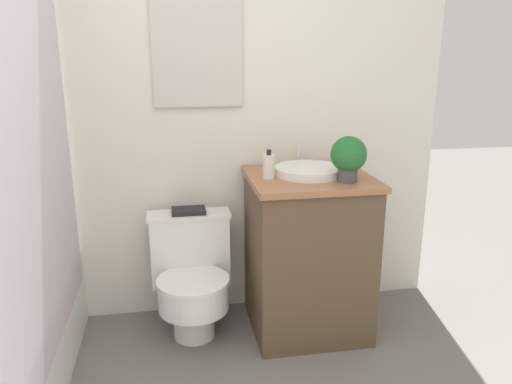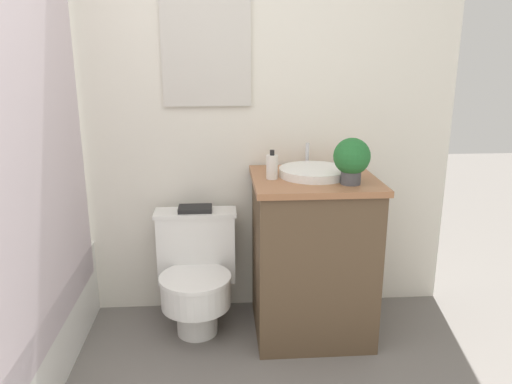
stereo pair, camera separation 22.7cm
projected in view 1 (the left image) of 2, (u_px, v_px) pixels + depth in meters
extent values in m
cube|color=silver|center=(158.00, 86.00, 2.53)|extent=(3.05, 0.05, 2.50)
cube|color=beige|center=(197.00, 51.00, 2.48)|extent=(0.45, 0.02, 0.55)
cube|color=beige|center=(197.00, 51.00, 2.48)|extent=(0.42, 0.01, 0.52)
cube|color=silver|center=(32.00, 142.00, 1.82)|extent=(0.01, 1.27, 1.69)
cylinder|color=white|center=(194.00, 320.00, 2.56)|extent=(0.21, 0.21, 0.18)
cylinder|color=white|center=(194.00, 295.00, 2.48)|extent=(0.35, 0.35, 0.14)
cylinder|color=white|center=(193.00, 281.00, 2.46)|extent=(0.36, 0.36, 0.02)
cube|color=white|center=(190.00, 250.00, 2.64)|extent=(0.41, 0.15, 0.37)
cube|color=white|center=(189.00, 215.00, 2.59)|extent=(0.43, 0.16, 0.02)
cube|color=brown|center=(307.00, 256.00, 2.58)|extent=(0.57, 0.54, 0.80)
cube|color=#9E6642|center=(310.00, 179.00, 2.46)|extent=(0.60, 0.57, 0.03)
cylinder|color=white|center=(309.00, 171.00, 2.47)|extent=(0.34, 0.34, 0.04)
cylinder|color=silver|center=(299.00, 154.00, 2.65)|extent=(0.02, 0.02, 0.13)
cylinder|color=silver|center=(269.00, 167.00, 2.39)|extent=(0.05, 0.05, 0.12)
cylinder|color=black|center=(269.00, 152.00, 2.37)|extent=(0.02, 0.02, 0.02)
cylinder|color=#4C4C51|center=(348.00, 175.00, 2.34)|extent=(0.09, 0.09, 0.06)
sphere|color=#23662D|center=(349.00, 154.00, 2.32)|extent=(0.17, 0.17, 0.17)
cube|color=black|center=(189.00, 211.00, 2.58)|extent=(0.17, 0.11, 0.02)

